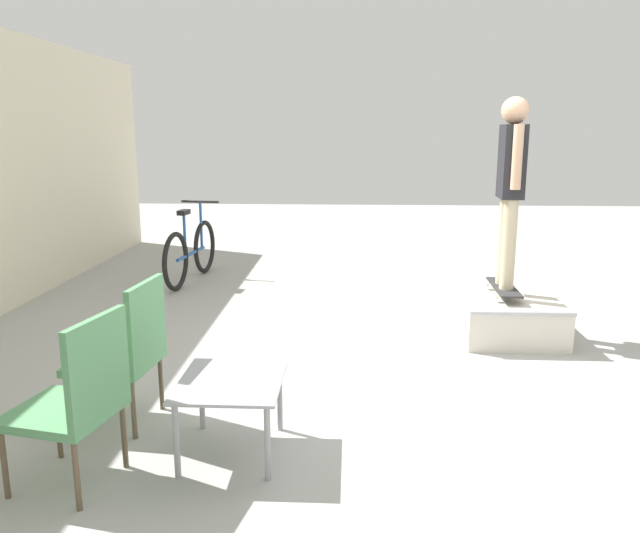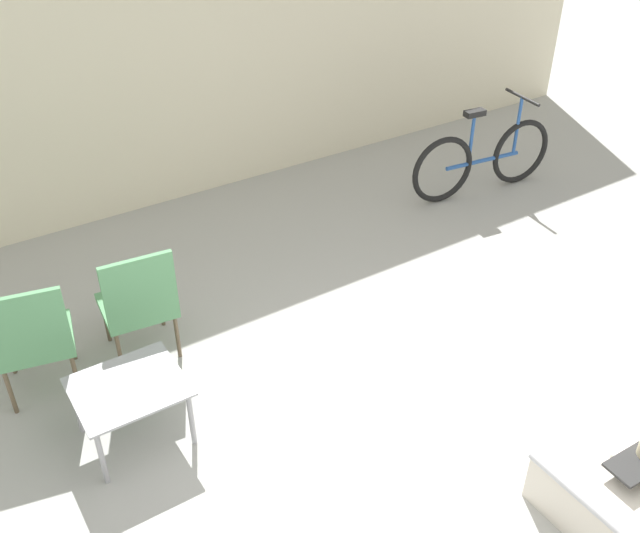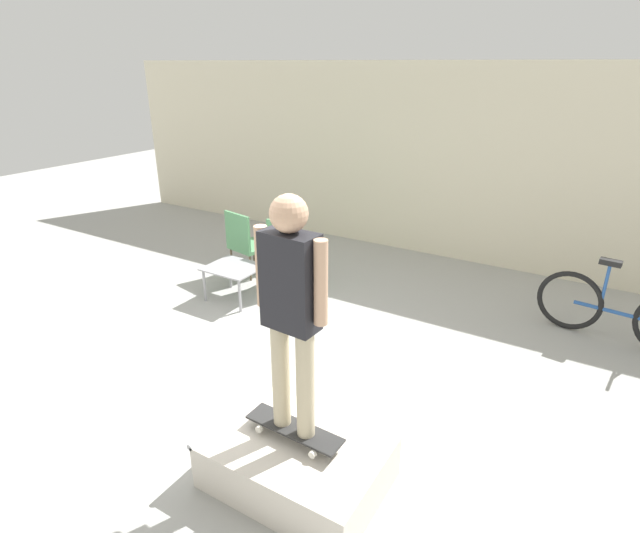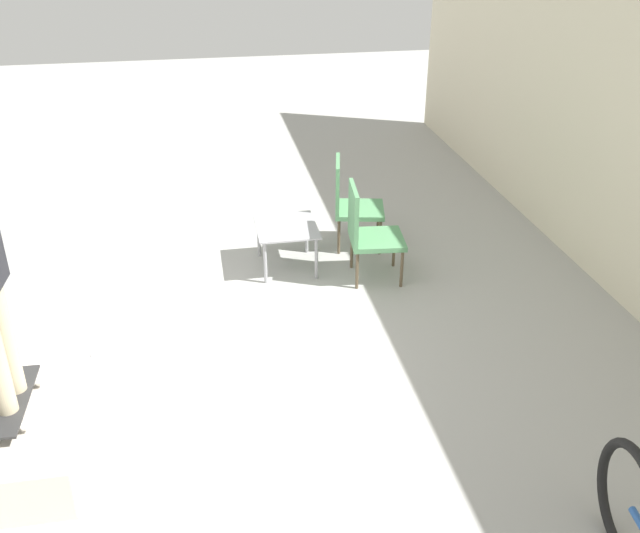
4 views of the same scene
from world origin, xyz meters
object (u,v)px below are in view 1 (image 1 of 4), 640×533
(patio_chair_left, at_px, (78,395))
(patio_chair_right, at_px, (128,347))
(skateboard_on_ramp, at_px, (504,287))
(bicycle, at_px, (191,252))
(coffee_table, at_px, (231,390))
(person_skater, at_px, (511,177))
(skate_ramp_box, at_px, (504,313))

(patio_chair_left, distance_m, patio_chair_right, 0.76)
(skateboard_on_ramp, height_order, bicycle, bicycle)
(bicycle, bearing_deg, patio_chair_right, -164.41)
(coffee_table, distance_m, bicycle, 4.62)
(skateboard_on_ramp, relative_size, bicycle, 0.45)
(person_skater, bearing_deg, patio_chair_left, 137.58)
(patio_chair_right, bearing_deg, skateboard_on_ramp, 130.88)
(skate_ramp_box, xyz_separation_m, patio_chair_right, (-2.10, 2.96, 0.34))
(patio_chair_left, height_order, patio_chair_right, same)
(skate_ramp_box, height_order, person_skater, person_skater)
(skate_ramp_box, distance_m, bicycle, 4.08)
(patio_chair_left, bearing_deg, person_skater, 145.70)
(person_skater, xyz_separation_m, bicycle, (1.99, 3.55, -1.12))
(skate_ramp_box, distance_m, patio_chair_left, 4.14)
(skateboard_on_ramp, height_order, patio_chair_left, patio_chair_left)
(person_skater, distance_m, coffee_table, 3.45)
(patio_chair_right, xyz_separation_m, bicycle, (4.05, 0.62, -0.14))
(skateboard_on_ramp, bearing_deg, bicycle, 62.52)
(bicycle, bearing_deg, person_skater, -112.34)
(person_skater, relative_size, bicycle, 1.01)
(coffee_table, xyz_separation_m, bicycle, (4.42, 1.37, -0.02))
(patio_chair_right, bearing_deg, patio_chair_left, 5.66)
(patio_chair_right, height_order, bicycle, bicycle)
(skateboard_on_ramp, relative_size, person_skater, 0.44)
(skateboard_on_ramp, relative_size, patio_chair_right, 0.80)
(skateboard_on_ramp, height_order, coffee_table, same)
(person_skater, bearing_deg, patio_chair_right, 128.76)
(person_skater, height_order, coffee_table, person_skater)
(skateboard_on_ramp, relative_size, patio_chair_left, 0.80)
(skateboard_on_ramp, distance_m, patio_chair_right, 3.59)
(person_skater, relative_size, patio_chair_left, 1.81)
(patio_chair_left, relative_size, patio_chair_right, 1.00)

